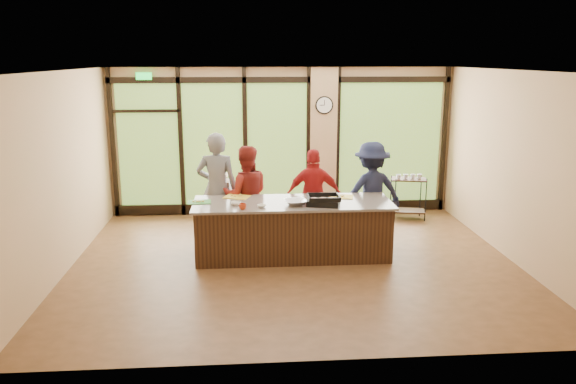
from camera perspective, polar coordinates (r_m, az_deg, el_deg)
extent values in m
plane|color=#53361D|center=(9.04, 0.62, -7.14)|extent=(7.00, 7.00, 0.00)
plane|color=white|center=(8.46, 0.68, 12.24)|extent=(7.00, 7.00, 0.00)
plane|color=tan|center=(11.57, -0.63, 5.14)|extent=(7.00, 0.00, 7.00)
plane|color=tan|center=(9.03, -22.08, 1.74)|extent=(0.00, 6.00, 6.00)
plane|color=tan|center=(9.58, 22.02, 2.37)|extent=(0.00, 6.00, 6.00)
cube|color=tan|center=(11.60, 3.60, 5.14)|extent=(0.55, 0.12, 3.00)
cube|color=black|center=(11.41, -0.63, 11.33)|extent=(6.90, 0.08, 0.12)
cube|color=black|center=(11.81, -0.60, -1.53)|extent=(6.90, 0.08, 0.20)
cube|color=#19D83F|center=(11.50, -14.44, 11.33)|extent=(0.30, 0.04, 0.14)
cube|color=#396322|center=(11.69, -13.98, 4.58)|extent=(1.20, 0.02, 2.50)
cube|color=#396322|center=(11.55, -7.59, 4.76)|extent=(1.20, 0.02, 2.50)
cube|color=#396322|center=(11.54, -1.12, 4.87)|extent=(1.20, 0.02, 2.50)
cube|color=#396322|center=(11.91, 10.29, 4.92)|extent=(2.10, 0.02, 2.50)
cube|color=black|center=(11.81, -17.37, 4.69)|extent=(0.08, 0.08, 3.00)
cube|color=black|center=(11.58, -10.83, 4.91)|extent=(0.08, 0.08, 3.00)
cube|color=black|center=(11.50, -4.36, 5.05)|extent=(0.08, 0.08, 3.00)
cube|color=black|center=(11.57, 2.12, 5.13)|extent=(0.08, 0.08, 3.00)
cube|color=black|center=(11.65, 5.06, 5.15)|extent=(0.08, 0.08, 3.00)
cube|color=black|center=(12.22, 15.57, 5.10)|extent=(0.08, 0.08, 3.00)
cube|color=#321E10|center=(9.18, 0.47, -3.90)|extent=(3.10, 1.00, 0.88)
cube|color=slate|center=(9.05, 0.48, -1.13)|extent=(3.20, 1.10, 0.04)
cylinder|color=black|center=(11.44, 3.70, 8.80)|extent=(0.36, 0.04, 0.36)
cylinder|color=silver|center=(11.43, 3.71, 8.80)|extent=(0.31, 0.01, 0.31)
cube|color=black|center=(11.42, 3.72, 9.04)|extent=(0.01, 0.00, 0.11)
cube|color=black|center=(11.41, 3.47, 8.79)|extent=(0.09, 0.00, 0.01)
imported|color=slate|center=(9.81, -7.22, 0.38)|extent=(0.75, 0.53, 1.95)
imported|color=maroon|center=(9.76, -4.30, -0.30)|extent=(0.88, 0.71, 1.73)
imported|color=maroon|center=(9.80, 2.65, -0.42)|extent=(1.01, 0.49, 1.66)
imported|color=#161B32|center=(9.99, 8.43, 0.04)|extent=(1.24, 0.86, 1.77)
cube|color=black|center=(8.87, 3.63, -1.04)|extent=(0.58, 0.50, 0.09)
imported|color=silver|center=(8.84, 0.77, -1.07)|extent=(0.41, 0.41, 0.08)
cube|color=#348731|center=(9.12, -9.00, -1.02)|extent=(0.38, 0.29, 0.01)
cube|color=yellow|center=(9.39, -5.21, -0.48)|extent=(0.48, 0.42, 0.01)
cube|color=yellow|center=(9.40, 5.40, -0.47)|extent=(0.45, 0.38, 0.01)
imported|color=white|center=(8.89, -5.30, -1.16)|extent=(0.19, 0.19, 0.05)
imported|color=white|center=(8.72, -2.71, -1.43)|extent=(0.15, 0.15, 0.04)
imported|color=white|center=(9.41, 3.63, -0.37)|extent=(0.14, 0.14, 0.03)
imported|color=#B53112|center=(8.62, -4.63, -1.48)|extent=(0.12, 0.12, 0.09)
cube|color=#321E10|center=(11.15, -6.78, -0.95)|extent=(0.49, 0.49, 0.84)
imported|color=#997853|center=(11.02, -6.86, 1.90)|extent=(0.28, 0.28, 0.29)
cube|color=#321E10|center=(11.58, 12.03, -1.86)|extent=(0.74, 0.52, 0.03)
cube|color=#321E10|center=(11.43, 12.18, 1.27)|extent=(0.74, 0.52, 0.03)
cylinder|color=black|center=(11.27, 10.82, -0.86)|extent=(0.02, 0.02, 0.87)
cylinder|color=black|center=(11.44, 13.82, -0.79)|extent=(0.02, 0.02, 0.87)
cylinder|color=black|center=(11.59, 10.38, -0.43)|extent=(0.02, 0.02, 0.87)
cylinder|color=black|center=(11.76, 13.30, -0.37)|extent=(0.02, 0.02, 0.87)
imported|color=silver|center=(11.35, 11.17, 1.55)|extent=(0.11, 0.11, 0.09)
imported|color=silver|center=(11.39, 11.87, 1.56)|extent=(0.11, 0.11, 0.09)
imported|color=silver|center=(11.44, 12.57, 1.57)|extent=(0.11, 0.11, 0.09)
imported|color=silver|center=(11.47, 13.22, 1.57)|extent=(0.11, 0.11, 0.09)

